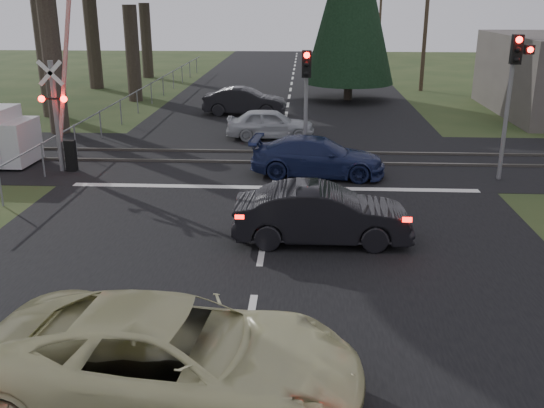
# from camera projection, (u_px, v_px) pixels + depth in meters

# --- Properties ---
(ground) EXTENTS (120.00, 120.00, 0.00)m
(ground) POSITION_uv_depth(u_px,v_px,m) (251.00, 315.00, 11.63)
(ground) COLOR #283A1A
(ground) RESTS_ON ground
(road) EXTENTS (14.00, 100.00, 0.01)m
(road) POSITION_uv_depth(u_px,v_px,m) (276.00, 172.00, 21.08)
(road) COLOR black
(road) RESTS_ON ground
(rail_corridor) EXTENTS (120.00, 8.00, 0.01)m
(rail_corridor) POSITION_uv_depth(u_px,v_px,m) (278.00, 158.00, 22.97)
(rail_corridor) COLOR black
(rail_corridor) RESTS_ON ground
(stop_line) EXTENTS (13.00, 0.35, 0.00)m
(stop_line) POSITION_uv_depth(u_px,v_px,m) (273.00, 188.00, 19.37)
(stop_line) COLOR silver
(stop_line) RESTS_ON ground
(rail_near) EXTENTS (120.00, 0.12, 0.10)m
(rail_near) POSITION_uv_depth(u_px,v_px,m) (278.00, 162.00, 22.20)
(rail_near) COLOR #59544C
(rail_near) RESTS_ON ground
(rail_far) EXTENTS (120.00, 0.12, 0.10)m
(rail_far) POSITION_uv_depth(u_px,v_px,m) (279.00, 152.00, 23.71)
(rail_far) COLOR #59544C
(rail_far) RESTS_ON ground
(crossing_signal) EXTENTS (1.62, 0.38, 6.96)m
(crossing_signal) POSITION_uv_depth(u_px,v_px,m) (62.00, 113.00, 20.59)
(crossing_signal) COLOR slate
(crossing_signal) RESTS_ON ground
(traffic_signal_right) EXTENTS (0.68, 0.48, 4.70)m
(traffic_signal_right) POSITION_uv_depth(u_px,v_px,m) (514.00, 80.00, 19.12)
(traffic_signal_right) COLOR slate
(traffic_signal_right) RESTS_ON ground
(traffic_signal_center) EXTENTS (0.32, 0.48, 4.10)m
(traffic_signal_center) POSITION_uv_depth(u_px,v_px,m) (306.00, 89.00, 20.76)
(traffic_signal_center) COLOR slate
(traffic_signal_center) RESTS_ON ground
(utility_pole_mid) EXTENTS (1.80, 0.26, 9.00)m
(utility_pole_mid) POSITION_uv_depth(u_px,v_px,m) (426.00, 15.00, 38.01)
(utility_pole_mid) COLOR #4C3D2D
(utility_pole_mid) RESTS_ON ground
(utility_pole_far) EXTENTS (1.80, 0.26, 9.00)m
(utility_pole_far) POSITION_uv_depth(u_px,v_px,m) (381.00, 8.00, 61.63)
(utility_pole_far) COLOR #4C3D2D
(utility_pole_far) RESTS_ON ground
(fence_left) EXTENTS (0.10, 36.00, 1.20)m
(fence_left) POSITION_uv_depth(u_px,v_px,m) (145.00, 108.00, 33.29)
(fence_left) COLOR slate
(fence_left) RESTS_ON ground
(cream_coupe) EXTENTS (5.83, 3.09, 1.56)m
(cream_coupe) POSITION_uv_depth(u_px,v_px,m) (173.00, 358.00, 8.86)
(cream_coupe) COLOR beige
(cream_coupe) RESTS_ON ground
(dark_hatchback) EXTENTS (4.36, 1.58, 1.43)m
(dark_hatchback) POSITION_uv_depth(u_px,v_px,m) (322.00, 215.00, 14.90)
(dark_hatchback) COLOR black
(dark_hatchback) RESTS_ON ground
(silver_car) EXTENTS (3.84, 1.72, 1.28)m
(silver_car) POSITION_uv_depth(u_px,v_px,m) (270.00, 124.00, 25.97)
(silver_car) COLOR #ADB1B5
(silver_car) RESTS_ON ground
(blue_sedan) EXTENTS (4.68, 2.25, 1.31)m
(blue_sedan) POSITION_uv_depth(u_px,v_px,m) (318.00, 157.00, 20.51)
(blue_sedan) COLOR #182149
(blue_sedan) RESTS_ON ground
(dark_car_far) EXTENTS (4.29, 1.70, 1.39)m
(dark_car_far) POSITION_uv_depth(u_px,v_px,m) (245.00, 101.00, 31.20)
(dark_car_far) COLOR black
(dark_car_far) RESTS_ON ground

